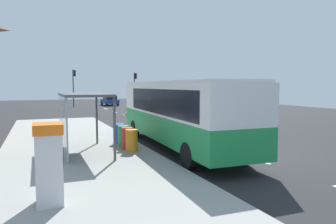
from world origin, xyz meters
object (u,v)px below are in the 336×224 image
(recycling_bin_orange, at_px, (132,140))
(recycling_bin_red, at_px, (127,138))
(sedan_near, at_px, (110,100))
(bus_shelter, at_px, (76,108))
(bus, at_px, (178,110))
(ticket_machine, at_px, (49,163))
(traffic_light_far_side, at_px, (74,82))
(recycling_bin_green, at_px, (123,136))
(traffic_light_near_side, at_px, (135,84))
(white_van, at_px, (145,102))
(recycling_bin_blue, at_px, (120,134))

(recycling_bin_orange, height_order, recycling_bin_red, same)
(sedan_near, xyz_separation_m, bus_shelter, (-8.72, -34.12, 1.31))
(bus, relative_size, recycling_bin_red, 11.68)
(ticket_machine, xyz_separation_m, traffic_light_far_side, (4.58, 37.78, 2.29))
(ticket_machine, relative_size, recycling_bin_orange, 2.04)
(recycling_bin_orange, xyz_separation_m, recycling_bin_green, (0.00, 1.40, 0.00))
(recycling_bin_red, relative_size, traffic_light_near_side, 0.19)
(bus, xyz_separation_m, white_van, (3.91, 16.59, -0.50))
(bus_shelter, bearing_deg, recycling_bin_orange, -13.47)
(traffic_light_far_side, bearing_deg, sedan_near, 19.98)
(recycling_bin_green, bearing_deg, white_van, 67.98)
(traffic_light_far_side, bearing_deg, traffic_light_near_side, -5.31)
(recycling_bin_orange, bearing_deg, recycling_bin_red, 90.00)
(traffic_light_near_side, bearing_deg, bus_shelter, -110.80)
(sedan_near, relative_size, recycling_bin_green, 4.73)
(ticket_machine, bearing_deg, bus_shelter, 77.23)
(white_van, xyz_separation_m, recycling_bin_red, (-6.40, -16.53, -0.69))
(ticket_machine, relative_size, recycling_bin_blue, 2.04)
(traffic_light_far_side, bearing_deg, bus_shelter, -95.88)
(sedan_near, xyz_separation_m, traffic_light_near_side, (3.20, -2.77, 2.48))
(bus, relative_size, recycling_bin_green, 11.68)
(white_van, bearing_deg, recycling_bin_blue, -112.93)
(ticket_machine, relative_size, recycling_bin_green, 2.04)
(ticket_machine, height_order, bus_shelter, bus_shelter)
(traffic_light_near_side, distance_m, bus_shelter, 33.56)
(recycling_bin_red, xyz_separation_m, recycling_bin_blue, (0.00, 1.40, 0.00))
(white_van, xyz_separation_m, recycling_bin_orange, (-6.40, -17.23, -0.69))
(recycling_bin_green, xyz_separation_m, recycling_bin_blue, (0.00, 0.70, 0.00))
(traffic_light_near_side, xyz_separation_m, bus_shelter, (-11.91, -31.35, -1.18))
(bus, distance_m, ticket_machine, 8.31)
(ticket_machine, bearing_deg, bus, 43.81)
(bus, distance_m, recycling_bin_orange, 2.83)
(ticket_machine, distance_m, traffic_light_near_side, 39.32)
(recycling_bin_orange, height_order, traffic_light_far_side, traffic_light_far_side)
(traffic_light_far_side, bearing_deg, white_van, -71.06)
(sedan_near, bearing_deg, white_van, -90.34)
(recycling_bin_orange, xyz_separation_m, recycling_bin_blue, (0.00, 2.10, 0.00))
(bus, relative_size, bus_shelter, 2.77)
(bus, xyz_separation_m, bus_shelter, (-4.70, -0.11, 0.25))
(traffic_light_near_side, distance_m, traffic_light_far_side, 8.64)
(ticket_machine, bearing_deg, recycling_bin_green, 61.77)
(recycling_bin_red, height_order, traffic_light_near_side, traffic_light_near_side)
(recycling_bin_red, distance_m, traffic_light_far_side, 32.13)
(ticket_machine, height_order, recycling_bin_orange, ticket_machine)
(ticket_machine, distance_m, bus_shelter, 5.84)
(traffic_light_far_side, distance_m, bus_shelter, 32.35)
(sedan_near, bearing_deg, recycling_bin_blue, -101.30)
(sedan_near, distance_m, recycling_bin_red, 34.57)
(recycling_bin_red, bearing_deg, recycling_bin_orange, -90.00)
(white_van, bearing_deg, ticket_machine, -113.89)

